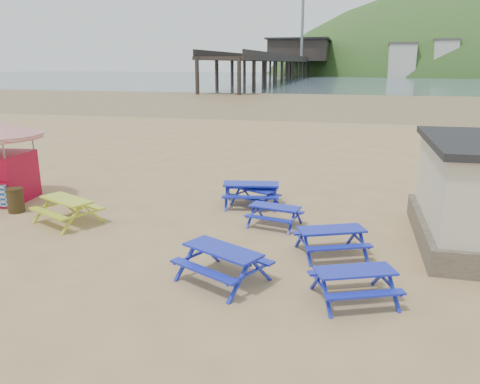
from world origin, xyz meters
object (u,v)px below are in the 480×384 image
(picnic_table_blue_a, at_px, (251,194))
(litter_bin, at_px, (15,200))
(picnic_table_blue_b, at_px, (255,197))
(picnic_table_yellow, at_px, (67,211))

(picnic_table_blue_a, bearing_deg, litter_bin, -170.75)
(picnic_table_blue_b, xyz_separation_m, litter_bin, (-8.23, -2.85, 0.12))
(picnic_table_blue_b, distance_m, litter_bin, 8.71)
(picnic_table_blue_b, bearing_deg, picnic_table_blue_a, -136.47)
(picnic_table_blue_a, xyz_separation_m, picnic_table_yellow, (-5.57, -3.41, -0.01))
(picnic_table_blue_a, bearing_deg, picnic_table_blue_b, 7.60)
(picnic_table_blue_a, bearing_deg, picnic_table_yellow, -158.36)
(picnic_table_blue_a, distance_m, litter_bin, 8.55)
(picnic_table_blue_a, relative_size, litter_bin, 2.60)
(picnic_table_yellow, bearing_deg, litter_bin, -168.27)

